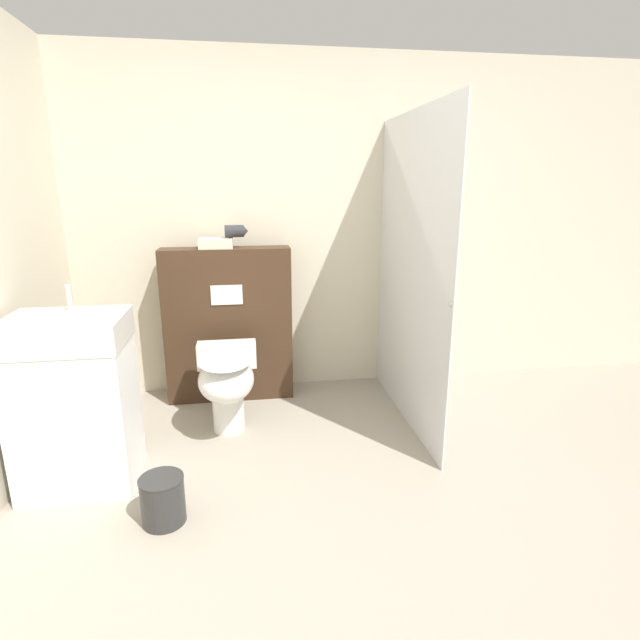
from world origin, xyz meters
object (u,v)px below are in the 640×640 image
Objects in this scene: sink_vanity at (75,402)px; waste_bin at (163,500)px; hair_drier at (236,232)px; toilet at (227,380)px.

sink_vanity is 0.73m from waste_bin.
hair_drier is 1.88m from waste_bin.
hair_drier reaches higher than toilet.
sink_vanity is 6.59× the size of hair_drier.
hair_drier is at bearing 75.29° from waste_bin.
toilet is 3.80× the size of hair_drier.
waste_bin is at bearing -41.35° from sink_vanity.
toilet is at bearing 30.24° from sink_vanity.
toilet is 0.95m from waste_bin.
hair_drier is (0.09, 0.58, 0.88)m from toilet.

